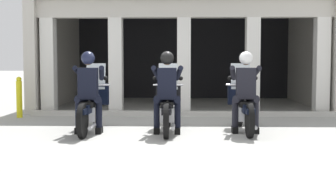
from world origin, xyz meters
name	(u,v)px	position (x,y,z in m)	size (l,w,h in m)	color
ground_plane	(171,113)	(0.00, 3.00, 0.00)	(80.00, 80.00, 0.00)	#999993
station_building	(183,43)	(0.34, 5.44, 1.95)	(8.25, 5.19, 3.11)	black
kerb_strip	(184,114)	(0.34, 2.40, 0.06)	(7.75, 0.24, 0.12)	#B7B5AD
motorcycle_left	(92,106)	(-1.52, 0.10, 0.50)	(0.62, 2.04, 1.35)	black
police_officer_left	(88,85)	(-1.52, -0.18, 0.94)	(0.63, 0.61, 1.58)	black
motorcycle_center	(168,106)	(0.00, 0.12, 0.50)	(0.62, 2.04, 1.35)	black
police_officer_center	(167,85)	(0.00, -0.17, 0.94)	(0.63, 0.61, 1.58)	black
motorcycle_right	(243,106)	(1.52, 0.24, 0.50)	(0.62, 2.04, 1.35)	black
police_officer_right	(246,85)	(1.52, -0.04, 0.94)	(0.63, 0.61, 1.58)	black
bollard_kerbside	(19,97)	(-3.70, 2.00, 0.50)	(0.14, 0.14, 1.01)	yellow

